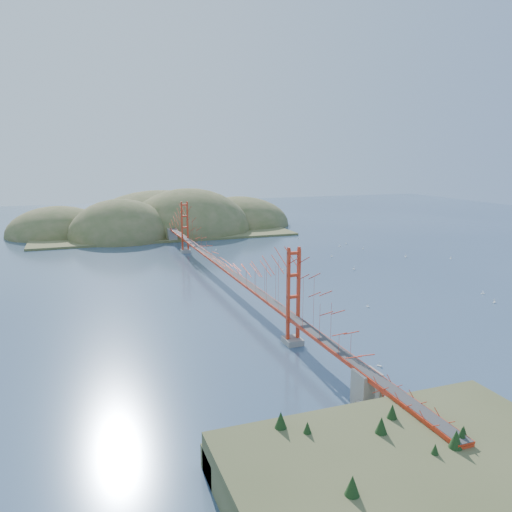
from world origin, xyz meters
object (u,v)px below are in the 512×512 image
object	(u,v)px
fort	(381,408)
sailboat_2	(483,293)
bridge	(221,244)
sailboat_0	(368,306)

from	to	relation	value
fort	sailboat_2	distance (m)	46.16
fort	sailboat_2	world-z (taller)	fort
bridge	fort	size ratio (longest dim) A/B	25.51
bridge	sailboat_2	world-z (taller)	bridge
bridge	fort	bearing A→B (deg)	-89.52
bridge	sailboat_2	size ratio (longest dim) A/B	150.99
sailboat_2	fort	bearing A→B (deg)	-144.12
bridge	fort	distance (m)	48.40
sailboat_2	sailboat_0	world-z (taller)	sailboat_2
sailboat_2	sailboat_0	size ratio (longest dim) A/B	1.05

